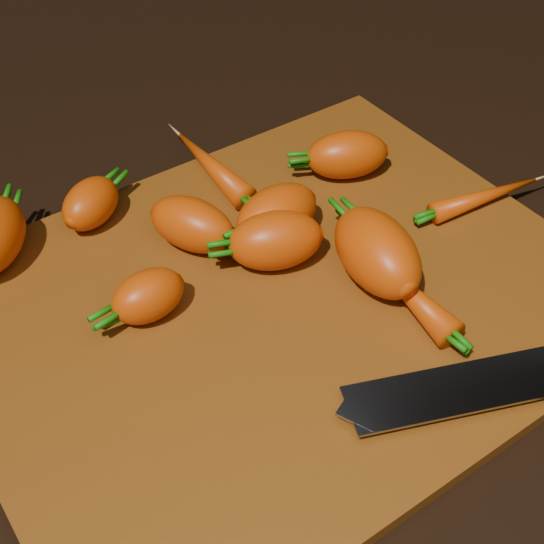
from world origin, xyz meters
TOP-DOWN VIEW (x-y plane):
  - ground at (0.00, 0.00)m, footprint 2.00×2.00m
  - cutting_board at (0.00, 0.00)m, footprint 0.50×0.40m
  - carrot_1 at (-0.09, 0.04)m, footprint 0.06×0.04m
  - carrot_2 at (-0.02, 0.09)m, footprint 0.07×0.09m
  - carrot_3 at (0.08, -0.03)m, footprint 0.07×0.11m
  - carrot_4 at (0.04, 0.06)m, footprint 0.08×0.06m
  - carrot_5 at (-0.08, 0.17)m, footprint 0.07×0.07m
  - carrot_6 at (0.15, 0.10)m, footprint 0.09×0.07m
  - carrot_7 at (0.04, 0.17)m, footprint 0.03×0.12m
  - carrot_8 at (0.22, -0.01)m, footprint 0.12×0.04m
  - carrot_9 at (0.08, -0.07)m, footprint 0.03×0.10m
  - carrot_10 at (0.02, 0.03)m, footprint 0.09×0.07m
  - knife at (0.10, -0.18)m, footprint 0.36×0.17m

SIDE VIEW (x-z plane):
  - ground at x=0.00m, z-range -0.01..0.00m
  - cutting_board at x=0.00m, z-range 0.00..0.01m
  - knife at x=0.10m, z-range 0.01..0.03m
  - carrot_8 at x=0.22m, z-range 0.01..0.03m
  - carrot_7 at x=0.04m, z-range 0.01..0.04m
  - carrot_9 at x=0.08m, z-range 0.01..0.04m
  - carrot_1 at x=-0.09m, z-range 0.01..0.05m
  - carrot_5 at x=-0.08m, z-range 0.01..0.05m
  - carrot_2 at x=-0.02m, z-range 0.01..0.06m
  - carrot_6 at x=0.15m, z-range 0.01..0.06m
  - carrot_4 at x=0.04m, z-range 0.01..0.06m
  - carrot_10 at x=0.02m, z-range 0.01..0.06m
  - carrot_3 at x=0.08m, z-range 0.01..0.07m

